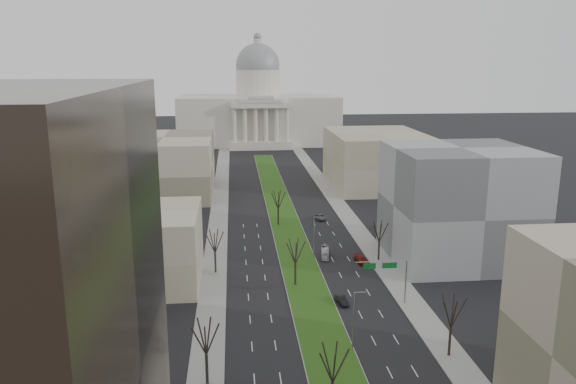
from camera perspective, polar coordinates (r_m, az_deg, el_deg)
ground at (r=145.45m, az=-0.21°, el=-3.38°), size 600.00×600.00×0.00m
median at (r=144.45m, az=-0.17°, el=-3.46°), size 8.00×222.03×0.20m
sidewalk_left at (r=121.18m, az=-7.41°, el=-6.92°), size 5.00×330.00×0.15m
sidewalk_right at (r=124.90m, az=8.96°, el=-6.35°), size 5.00×330.00×0.15m
capitol at (r=289.75m, az=-3.03°, el=8.21°), size 80.00×46.00×55.00m
building_beige_left at (r=111.17m, az=-15.70°, el=-5.41°), size 26.00×22.00×14.00m
building_grey_right at (r=123.94m, az=16.91°, el=-1.16°), size 28.00×26.00×24.00m
building_far_left at (r=183.02m, az=-12.40°, el=2.67°), size 30.00×40.00×18.00m
building_far_right at (r=192.72m, az=8.94°, el=3.34°), size 30.00×40.00×18.00m
tree_left_mid at (r=75.30m, az=-8.37°, el=-14.26°), size 5.40×5.40×9.72m
tree_left_far at (r=112.35m, az=-7.46°, el=-4.90°), size 5.28×5.28×9.50m
tree_right_mid at (r=84.32m, az=16.32°, el=-11.44°), size 5.52×5.52×9.94m
tree_right_far at (r=120.06m, az=9.28°, el=-3.92°), size 5.04×5.04×9.07m
tree_median_a at (r=69.08m, az=4.59°, el=-16.86°), size 5.40×5.40×9.72m
tree_median_b at (r=105.23m, az=0.76°, el=-5.96°), size 5.40×5.40×9.72m
tree_median_c at (r=143.44m, az=-1.01°, el=-0.72°), size 5.40×5.40×9.72m
streetlamp_median_b at (r=84.13m, az=6.69°, el=-12.79°), size 1.90×0.20×9.16m
streetlamp_median_c at (r=120.74m, az=2.69°, el=-4.52°), size 1.90×0.20×9.16m
mast_arm_signs at (r=99.24m, az=10.42°, el=-7.94°), size 9.12×0.24×8.09m
car_black at (r=100.39m, az=5.48°, el=-10.89°), size 2.05×4.19×1.32m
car_red at (r=119.93m, az=7.43°, el=-6.82°), size 2.50×4.97×1.39m
car_grey_far at (r=150.43m, az=3.29°, el=-2.57°), size 2.80×5.16×1.37m
box_van at (r=122.45m, az=3.79°, el=-6.20°), size 2.49×6.65×1.81m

